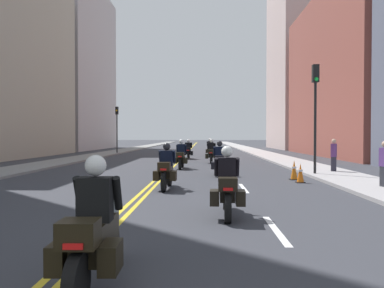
{
  "coord_description": "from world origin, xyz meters",
  "views": [
    {
      "loc": [
        1.88,
        0.48,
        1.82
      ],
      "look_at": [
        1.2,
        23.87,
        1.34
      ],
      "focal_mm": 36.21,
      "sensor_mm": 36.0,
      "label": 1
    }
  ],
  "objects_px": {
    "motorcycle_1": "(227,188)",
    "motorcycle_6": "(188,151)",
    "motorcycle_0": "(94,235)",
    "motorcycle_4": "(181,157)",
    "traffic_cone_1": "(294,170)",
    "traffic_light_far": "(117,121)",
    "pedestrian_0": "(334,156)",
    "traffic_cone_0": "(300,173)",
    "motorcycle_2": "(166,170)",
    "motorcycle_3": "(220,162)",
    "motorcycle_7": "(210,149)",
    "motorcycle_5": "(211,153)",
    "traffic_light_near": "(315,100)"
  },
  "relations": [
    {
      "from": "motorcycle_0",
      "to": "pedestrian_0",
      "type": "xyz_separation_m",
      "value": [
        7.65,
        14.42,
        0.23
      ]
    },
    {
      "from": "traffic_cone_0",
      "to": "motorcycle_2",
      "type": "bearing_deg",
      "value": -158.35
    },
    {
      "from": "motorcycle_0",
      "to": "pedestrian_0",
      "type": "distance_m",
      "value": 16.32
    },
    {
      "from": "motorcycle_3",
      "to": "traffic_light_far",
      "type": "bearing_deg",
      "value": 116.58
    },
    {
      "from": "pedestrian_0",
      "to": "traffic_cone_1",
      "type": "bearing_deg",
      "value": 167.18
    },
    {
      "from": "motorcycle_3",
      "to": "traffic_cone_1",
      "type": "height_order",
      "value": "motorcycle_3"
    },
    {
      "from": "motorcycle_1",
      "to": "motorcycle_6",
      "type": "bearing_deg",
      "value": 96.36
    },
    {
      "from": "motorcycle_2",
      "to": "pedestrian_0",
      "type": "xyz_separation_m",
      "value": [
        7.61,
        5.78,
        0.22
      ]
    },
    {
      "from": "motorcycle_3",
      "to": "motorcycle_6",
      "type": "bearing_deg",
      "value": 101.28
    },
    {
      "from": "motorcycle_7",
      "to": "traffic_cone_0",
      "type": "relative_size",
      "value": 2.95
    },
    {
      "from": "motorcycle_0",
      "to": "traffic_cone_0",
      "type": "distance_m",
      "value": 11.81
    },
    {
      "from": "motorcycle_5",
      "to": "motorcycle_0",
      "type": "bearing_deg",
      "value": -91.57
    },
    {
      "from": "motorcycle_0",
      "to": "pedestrian_0",
      "type": "relative_size",
      "value": 1.33
    },
    {
      "from": "motorcycle_1",
      "to": "traffic_cone_1",
      "type": "distance_m",
      "value": 8.17
    },
    {
      "from": "motorcycle_1",
      "to": "motorcycle_5",
      "type": "xyz_separation_m",
      "value": [
        0.01,
        17.53,
        0.02
      ]
    },
    {
      "from": "motorcycle_2",
      "to": "traffic_cone_0",
      "type": "bearing_deg",
      "value": 23.64
    },
    {
      "from": "motorcycle_7",
      "to": "traffic_light_far",
      "type": "distance_m",
      "value": 11.01
    },
    {
      "from": "traffic_cone_1",
      "to": "motorcycle_5",
      "type": "bearing_deg",
      "value": 107.93
    },
    {
      "from": "traffic_cone_1",
      "to": "motorcycle_1",
      "type": "bearing_deg",
      "value": -113.5
    },
    {
      "from": "motorcycle_3",
      "to": "motorcycle_5",
      "type": "bearing_deg",
      "value": 94.09
    },
    {
      "from": "motorcycle_2",
      "to": "motorcycle_3",
      "type": "bearing_deg",
      "value": 68.19
    },
    {
      "from": "motorcycle_0",
      "to": "motorcycle_2",
      "type": "xyz_separation_m",
      "value": [
        0.04,
        8.64,
        0.01
      ]
    },
    {
      "from": "motorcycle_2",
      "to": "pedestrian_0",
      "type": "relative_size",
      "value": 1.29
    },
    {
      "from": "motorcycle_3",
      "to": "traffic_cone_1",
      "type": "relative_size",
      "value": 2.69
    },
    {
      "from": "motorcycle_4",
      "to": "traffic_light_far",
      "type": "distance_m",
      "value": 19.8
    },
    {
      "from": "motorcycle_1",
      "to": "motorcycle_3",
      "type": "distance_m",
      "value": 9.02
    },
    {
      "from": "motorcycle_3",
      "to": "traffic_cone_0",
      "type": "distance_m",
      "value": 3.99
    },
    {
      "from": "motorcycle_6",
      "to": "pedestrian_0",
      "type": "xyz_separation_m",
      "value": [
        7.52,
        -11.59,
        0.22
      ]
    },
    {
      "from": "motorcycle_2",
      "to": "traffic_cone_1",
      "type": "height_order",
      "value": "motorcycle_2"
    },
    {
      "from": "traffic_cone_1",
      "to": "motorcycle_7",
      "type": "bearing_deg",
      "value": 99.87
    },
    {
      "from": "motorcycle_7",
      "to": "traffic_cone_1",
      "type": "relative_size",
      "value": 2.73
    },
    {
      "from": "traffic_light_far",
      "to": "motorcycle_4",
      "type": "bearing_deg",
      "value": -67.09
    },
    {
      "from": "motorcycle_1",
      "to": "motorcycle_2",
      "type": "height_order",
      "value": "motorcycle_1"
    },
    {
      "from": "traffic_light_near",
      "to": "motorcycle_1",
      "type": "bearing_deg",
      "value": -116.78
    },
    {
      "from": "motorcycle_5",
      "to": "motorcycle_1",
      "type": "bearing_deg",
      "value": -86.72
    },
    {
      "from": "motorcycle_2",
      "to": "motorcycle_3",
      "type": "relative_size",
      "value": 1.0
    },
    {
      "from": "traffic_light_far",
      "to": "traffic_cone_1",
      "type": "bearing_deg",
      "value": -61.46
    },
    {
      "from": "motorcycle_5",
      "to": "traffic_light_near",
      "type": "relative_size",
      "value": 0.44
    },
    {
      "from": "motorcycle_6",
      "to": "traffic_cone_1",
      "type": "height_order",
      "value": "motorcycle_6"
    },
    {
      "from": "motorcycle_1",
      "to": "traffic_cone_0",
      "type": "xyz_separation_m",
      "value": [
        3.26,
        6.47,
        -0.26
      ]
    },
    {
      "from": "motorcycle_2",
      "to": "traffic_cone_1",
      "type": "distance_m",
      "value": 5.9
    },
    {
      "from": "motorcycle_0",
      "to": "motorcycle_1",
      "type": "height_order",
      "value": "motorcycle_1"
    },
    {
      "from": "motorcycle_7",
      "to": "traffic_light_far",
      "type": "xyz_separation_m",
      "value": [
        -9.47,
        4.94,
        2.67
      ]
    },
    {
      "from": "motorcycle_0",
      "to": "motorcycle_6",
      "type": "relative_size",
      "value": 1.01
    },
    {
      "from": "motorcycle_3",
      "to": "motorcycle_7",
      "type": "bearing_deg",
      "value": 93.23
    },
    {
      "from": "motorcycle_4",
      "to": "traffic_cone_1",
      "type": "relative_size",
      "value": 2.58
    },
    {
      "from": "motorcycle_4",
      "to": "motorcycle_5",
      "type": "distance_m",
      "value": 5.14
    },
    {
      "from": "motorcycle_0",
      "to": "traffic_cone_1",
      "type": "relative_size",
      "value": 2.75
    },
    {
      "from": "motorcycle_0",
      "to": "motorcycle_4",
      "type": "bearing_deg",
      "value": 88.33
    },
    {
      "from": "motorcycle_2",
      "to": "motorcycle_7",
      "type": "distance_m",
      "value": 21.47
    }
  ]
}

